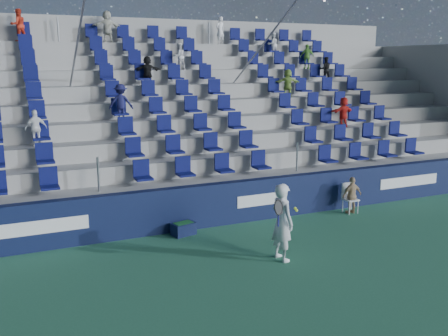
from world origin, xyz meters
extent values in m
plane|color=#317450|center=(0.00, 0.00, 0.00)|extent=(70.00, 70.00, 0.00)
cube|color=#10193D|center=(0.00, 3.15, 0.60)|extent=(24.00, 0.30, 1.20)
cube|color=white|center=(-5.00, 2.99, 0.62)|extent=(3.20, 0.02, 0.34)
cube|color=white|center=(1.50, 2.99, 0.62)|extent=(1.60, 0.02, 0.34)
cube|color=white|center=(7.00, 2.99, 0.62)|extent=(2.40, 0.02, 0.34)
cube|color=gray|center=(0.00, 3.72, 0.60)|extent=(24.00, 0.85, 1.20)
cube|color=gray|center=(0.00, 4.57, 0.85)|extent=(24.00, 0.85, 1.70)
cube|color=gray|center=(0.00, 5.42, 1.10)|extent=(24.00, 0.85, 2.20)
cube|color=gray|center=(0.00, 6.28, 1.35)|extent=(24.00, 0.85, 2.70)
cube|color=gray|center=(0.00, 7.12, 1.60)|extent=(24.00, 0.85, 3.20)
cube|color=gray|center=(0.00, 7.97, 1.85)|extent=(24.00, 0.85, 3.70)
cube|color=gray|center=(0.00, 8.82, 2.10)|extent=(24.00, 0.85, 4.20)
cube|color=gray|center=(0.00, 9.68, 2.35)|extent=(24.00, 0.85, 4.70)
cube|color=gray|center=(0.00, 10.52, 2.60)|extent=(24.00, 0.85, 5.20)
cube|color=gray|center=(0.00, 11.20, 3.10)|extent=(24.00, 0.50, 6.20)
cube|color=gray|center=(11.85, 7.12, 2.60)|extent=(0.30, 7.65, 5.20)
cube|color=#0C114C|center=(0.00, 3.72, 1.55)|extent=(16.05, 0.50, 0.70)
cube|color=#0C114C|center=(0.00, 4.57, 2.05)|extent=(16.05, 0.50, 0.70)
cube|color=#0C114C|center=(0.00, 5.42, 2.55)|extent=(16.05, 0.50, 0.70)
cube|color=#0C114C|center=(0.00, 6.28, 3.05)|extent=(16.05, 0.50, 0.70)
cube|color=#0C114C|center=(0.00, 7.12, 3.55)|extent=(16.05, 0.50, 0.70)
cube|color=#0C114C|center=(0.00, 7.97, 4.05)|extent=(16.05, 0.50, 0.70)
cube|color=#0C114C|center=(0.00, 8.82, 4.55)|extent=(16.05, 0.50, 0.70)
cube|color=#0C114C|center=(0.00, 9.68, 5.05)|extent=(16.05, 0.50, 0.70)
cube|color=#0C114C|center=(0.00, 10.52, 5.55)|extent=(16.05, 0.50, 0.70)
cylinder|color=gray|center=(-3.00, 7.12, 4.35)|extent=(0.06, 7.68, 4.55)
cylinder|color=gray|center=(3.00, 7.12, 4.35)|extent=(0.06, 7.68, 4.55)
imported|color=white|center=(5.46, 9.62, 5.19)|extent=(0.50, 0.40, 0.99)
imported|color=#87B046|center=(4.69, 7.08, 3.72)|extent=(1.00, 0.52, 1.03)
imported|color=red|center=(-4.36, 10.47, 5.76)|extent=(0.65, 0.58, 1.12)
imported|color=beige|center=(-1.23, 10.47, 5.79)|extent=(1.14, 0.51, 1.18)
imported|color=#171845|center=(-1.76, 6.23, 3.27)|extent=(0.82, 0.60, 1.13)
imported|color=black|center=(-0.42, 7.92, 4.20)|extent=(0.96, 0.54, 0.99)
imported|color=red|center=(6.01, 5.38, 2.73)|extent=(1.03, 0.48, 1.06)
imported|color=#6DB648|center=(6.63, 8.77, 4.71)|extent=(0.64, 0.42, 1.01)
imported|color=black|center=(6.96, 7.92, 4.19)|extent=(0.57, 0.51, 0.98)
imported|color=white|center=(3.43, 10.47, 5.76)|extent=(0.47, 0.37, 1.12)
imported|color=white|center=(-4.32, 5.38, 2.71)|extent=(0.64, 0.36, 1.02)
imported|color=white|center=(1.03, 8.77, 4.69)|extent=(0.54, 0.46, 0.97)
imported|color=white|center=(0.52, 0.23, 0.91)|extent=(0.51, 0.71, 1.82)
cylinder|color=navy|center=(0.27, -0.02, 1.06)|extent=(0.03, 0.03, 0.28)
torus|color=black|center=(0.27, -0.02, 1.36)|extent=(0.30, 0.17, 0.28)
plane|color=#262626|center=(0.27, -0.02, 1.36)|extent=(0.30, 0.16, 0.29)
sphere|color=#CAE936|center=(0.77, 0.03, 1.21)|extent=(0.07, 0.07, 0.07)
sphere|color=#CAE936|center=(0.77, 0.09, 1.24)|extent=(0.07, 0.07, 0.07)
cube|color=white|center=(4.28, 2.55, 0.42)|extent=(0.40, 0.40, 0.04)
cube|color=white|center=(4.28, 2.74, 0.66)|extent=(0.40, 0.04, 0.49)
cylinder|color=white|center=(4.12, 2.39, 0.20)|extent=(0.03, 0.03, 0.40)
cylinder|color=white|center=(4.44, 2.39, 0.20)|extent=(0.03, 0.03, 0.40)
cylinder|color=white|center=(4.12, 2.71, 0.20)|extent=(0.03, 0.03, 0.40)
cylinder|color=white|center=(4.44, 2.71, 0.20)|extent=(0.03, 0.03, 0.40)
imported|color=tan|center=(4.28, 2.50, 0.57)|extent=(0.66, 0.28, 1.13)
cube|color=#10183D|center=(-1.00, 2.75, 0.16)|extent=(0.67, 0.52, 0.33)
cube|color=#1E662D|center=(-1.00, 2.75, 0.24)|extent=(0.54, 0.39, 0.20)
camera|label=1|loc=(-5.11, -9.19, 4.51)|focal=40.00mm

